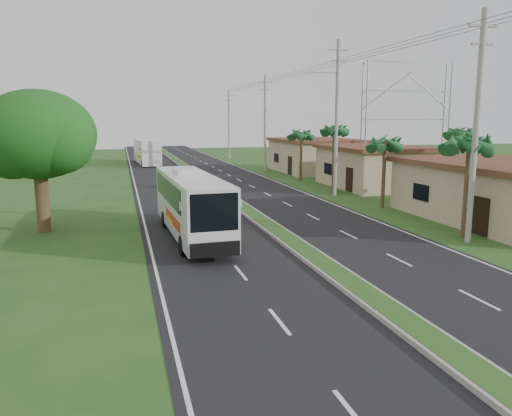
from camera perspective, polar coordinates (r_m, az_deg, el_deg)
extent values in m
plane|color=#244B1B|center=(20.85, 7.68, -6.64)|extent=(180.00, 180.00, 0.00)
cube|color=black|center=(39.62, -3.56, 1.38)|extent=(14.00, 160.00, 0.02)
cube|color=gray|center=(39.61, -3.56, 1.50)|extent=(1.20, 160.00, 0.17)
cube|color=#244B1B|center=(39.59, -3.56, 1.63)|extent=(0.95, 160.00, 0.02)
cube|color=silver|center=(38.86, -13.28, 0.94)|extent=(0.12, 160.00, 0.01)
cube|color=silver|center=(41.47, 5.55, 1.73)|extent=(0.12, 160.00, 0.01)
cube|color=tan|center=(33.02, 26.47, 1.40)|extent=(8.00, 12.00, 3.20)
cube|color=#5A291F|center=(32.84, 26.71, 4.44)|extent=(8.60, 12.60, 0.32)
cube|color=tan|center=(46.11, 13.25, 4.43)|extent=(7.00, 10.00, 3.35)
cube|color=#5A291F|center=(45.97, 13.34, 6.71)|extent=(7.60, 10.60, 0.32)
cube|color=tan|center=(58.75, 6.76, 5.85)|extent=(8.00, 11.00, 3.50)
cube|color=#5A291F|center=(58.65, 6.80, 7.71)|extent=(8.60, 11.60, 0.32)
cylinder|color=#473321|center=(27.43, 22.91, 2.01)|extent=(0.26, 0.26, 5.00)
cylinder|color=#473321|center=(35.12, 14.38, 3.75)|extent=(0.26, 0.26, 4.60)
cylinder|color=#473321|center=(41.05, 8.87, 5.36)|extent=(0.26, 0.26, 5.40)
cylinder|color=#473321|center=(49.57, 5.16, 5.87)|extent=(0.26, 0.26, 4.80)
cylinder|color=#473321|center=(42.04, 22.07, 4.72)|extent=(0.26, 0.26, 5.20)
cylinder|color=#473321|center=(28.95, -23.25, 1.37)|extent=(0.70, 0.70, 4.00)
ellipsoid|color=#174512|center=(28.69, -23.70, 7.70)|extent=(6.00, 6.00, 4.68)
sphere|color=#174512|center=(29.73, -26.09, 6.61)|extent=(3.80, 3.80, 3.80)
sphere|color=#174512|center=(27.56, -21.47, 7.16)|extent=(3.40, 3.40, 3.40)
cylinder|color=gray|center=(26.13, 23.83, 8.20)|extent=(0.28, 0.28, 11.00)
cube|color=gray|center=(26.47, 24.59, 18.40)|extent=(1.60, 0.12, 0.12)
cube|color=gray|center=(26.35, 24.46, 16.69)|extent=(1.20, 0.10, 0.10)
cylinder|color=gray|center=(39.88, 9.19, 9.97)|extent=(0.28, 0.28, 12.00)
cube|color=gray|center=(40.23, 9.40, 17.39)|extent=(1.60, 0.12, 0.12)
cube|color=gray|center=(40.13, 9.37, 16.26)|extent=(1.20, 0.10, 0.10)
cube|color=gray|center=(39.57, 7.69, 15.08)|extent=(2.40, 0.10, 0.10)
cylinder|color=gray|center=(58.70, 1.04, 9.58)|extent=(0.28, 0.28, 11.00)
cube|color=gray|center=(58.86, 1.05, 14.16)|extent=(1.60, 0.12, 0.12)
cube|color=gray|center=(58.80, 1.05, 13.38)|extent=(1.20, 0.10, 0.10)
cylinder|color=gray|center=(78.11, -3.11, 9.49)|extent=(0.28, 0.28, 10.50)
cube|color=gray|center=(78.20, -3.14, 12.75)|extent=(1.60, 0.12, 0.12)
cube|color=gray|center=(78.17, -3.13, 12.16)|extent=(1.20, 0.10, 0.10)
cylinder|color=gray|center=(53.94, 12.46, 9.84)|extent=(0.18, 0.18, 12.00)
cylinder|color=gray|center=(59.22, 21.20, 9.40)|extent=(0.18, 0.18, 12.00)
cylinder|color=gray|center=(54.83, 11.98, 9.86)|extent=(0.18, 0.18, 12.00)
cylinder|color=gray|center=(60.03, 20.63, 9.43)|extent=(0.18, 0.18, 12.00)
cube|color=gray|center=(56.84, 16.77, 9.65)|extent=(10.00, 0.14, 0.14)
cube|color=gray|center=(56.93, 16.92, 12.67)|extent=(10.00, 0.14, 0.14)
cube|color=gray|center=(57.17, 17.08, 15.67)|extent=(10.00, 0.14, 0.14)
cube|color=silver|center=(25.49, -7.41, 0.58)|extent=(2.66, 10.74, 2.80)
cube|color=black|center=(25.92, -7.65, 2.10)|extent=(2.62, 8.61, 1.12)
cube|color=black|center=(20.33, -4.81, -0.50)|extent=(2.00, 0.22, 1.57)
cube|color=#B82D0F|center=(24.56, -6.94, -1.10)|extent=(2.46, 4.71, 0.49)
cube|color=yellow|center=(25.89, -7.47, -1.04)|extent=(2.38, 2.76, 0.22)
cube|color=silver|center=(26.34, -7.89, 4.21)|extent=(1.33, 2.18, 0.25)
cylinder|color=black|center=(22.34, -8.34, -4.29)|extent=(0.32, 0.93, 0.92)
cylinder|color=black|center=(22.73, -3.33, -3.95)|extent=(0.32, 0.93, 0.92)
cylinder|color=black|center=(28.35, -10.36, -1.30)|extent=(0.32, 0.93, 0.92)
cylinder|color=black|center=(28.66, -6.38, -1.07)|extent=(0.32, 0.93, 0.92)
cube|color=white|center=(70.28, -12.36, 6.34)|extent=(3.16, 11.49, 3.16)
cube|color=black|center=(70.72, -12.43, 7.13)|extent=(3.03, 8.53, 1.07)
cube|color=#D85215|center=(69.34, -12.25, 5.80)|extent=(2.85, 5.58, 0.35)
cylinder|color=black|center=(65.60, -12.80, 4.98)|extent=(0.35, 0.96, 0.95)
cylinder|color=black|center=(65.85, -10.92, 5.07)|extent=(0.35, 0.96, 0.95)
cylinder|color=black|center=(74.42, -13.52, 5.52)|extent=(0.35, 0.96, 0.95)
cylinder|color=black|center=(74.65, -11.86, 5.60)|extent=(0.35, 0.96, 0.95)
imported|color=black|center=(29.01, -3.26, -0.74)|extent=(1.86, 1.06, 1.08)
imported|color=maroon|center=(28.87, -3.28, 0.84)|extent=(0.67, 0.55, 1.59)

